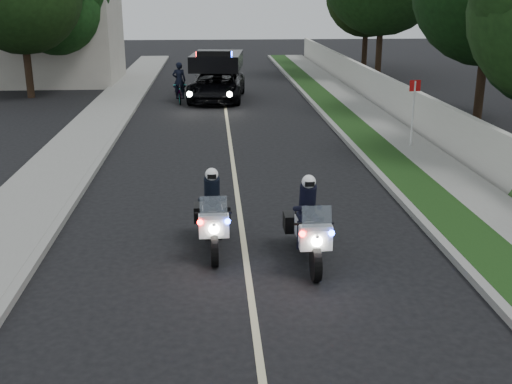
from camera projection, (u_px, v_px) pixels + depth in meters
The scene contains 20 objects.
ground at pixel (246, 261), 12.15m from camera, with size 120.00×120.00×0.00m, color black.
curb_right at pixel (346, 139), 21.89m from camera, with size 0.20×60.00×0.15m, color gray.
grass_verge at pixel (365, 139), 21.94m from camera, with size 1.20×60.00×0.16m, color #193814.
sidewalk_right at pixel (401, 138), 22.03m from camera, with size 1.40×60.00×0.16m, color gray.
property_wall at pixel (430, 119), 21.89m from camera, with size 0.22×60.00×1.50m, color beige.
curb_left at pixel (111, 143), 21.34m from camera, with size 0.20×60.00×0.15m, color gray.
sidewalk_left at pixel (79, 143), 21.26m from camera, with size 2.00×60.00×0.16m, color gray.
building_far at pixel (44, 21), 35.07m from camera, with size 8.00×6.00×7.00m, color #A8A396.
lane_marking at pixel (230, 143), 21.64m from camera, with size 0.12×50.00×0.01m, color #BFB78C.
police_moto_left at pixel (213, 248), 12.74m from camera, with size 0.69×1.99×1.69m, color silver, non-canonical shape.
police_moto_right at pixel (308, 261), 12.16m from camera, with size 0.71×2.03×1.72m, color silver, non-canonical shape.
police_suv at pixel (217, 100), 30.31m from camera, with size 2.49×5.38×2.62m, color black.
bicycle at pixel (180, 103), 29.53m from camera, with size 0.63×1.79×0.94m, color black.
cyclist at pixel (180, 103), 29.53m from camera, with size 0.62×0.41×1.72m, color black.
sign_post at pixel (410, 149), 20.76m from camera, with size 0.37×0.37×2.39m, color red, non-canonical shape.
tree_right_c at pixel (477, 120), 25.61m from camera, with size 6.05×6.05×10.08m, color black, non-canonical shape.
tree_right_d at pixel (377, 80), 37.35m from camera, with size 7.14×7.14×11.90m, color #183A13, non-canonical shape.
tree_right_e at pixel (364, 68), 43.37m from camera, with size 5.70×5.70×9.50m, color #1C3510, non-canonical shape.
tree_left_near at pixel (64, 89), 33.84m from camera, with size 4.96×4.96×8.27m, color #164015, non-canonical shape.
tree_left_far at pixel (31, 97), 31.02m from camera, with size 5.88×5.88×9.80m, color black, non-canonical shape.
Camera 1 is at (-0.60, -11.13, 5.03)m, focal length 43.45 mm.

